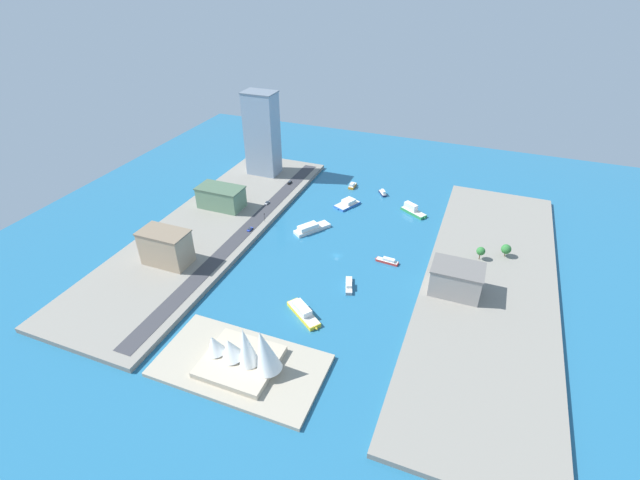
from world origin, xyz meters
TOP-DOWN VIEW (x-y plane):
  - ground_plane at (0.00, 0.00)m, footprint 440.00×440.00m
  - quay_west at (-89.37, 0.00)m, footprint 70.00×240.00m
  - quay_east at (89.37, 0.00)m, footprint 70.00×240.00m
  - peninsula_point at (10.88, 98.77)m, footprint 75.61×41.06m
  - road_strip at (64.16, 0.00)m, footprint 9.93×228.00m
  - patrol_launch_navy at (-5.14, -90.43)m, footprint 8.16×10.31m
  - tugboat_red at (-30.71, -4.18)m, footprint 14.73×4.63m
  - ferry_white_commuter at (25.91, -21.32)m, footprint 20.40×25.05m
  - ferry_yellow_fast at (-1.94, 57.04)m, footprint 22.88×19.13m
  - catamaran_blue at (14.32, -63.98)m, footprint 16.82×21.30m
  - yacht_sleek_gray at (-16.53, 26.34)m, footprint 8.10×16.34m
  - ferry_green_doubledeck at (-32.32, -70.16)m, footprint 20.08×15.64m
  - water_taxi_orange at (20.30, -94.01)m, footprint 4.17×11.28m
  - carpark_squat_concrete at (-71.65, 12.78)m, footprint 27.03×19.14m
  - tower_tall_glass at (94.53, -88.17)m, footprint 25.24×17.46m
  - apartment_midrise_tan at (88.78, 46.27)m, footprint 28.22×16.47m
  - terminal_long_green at (95.83, -24.20)m, footprint 32.31×17.83m
  - sedan_silver at (67.82, -39.69)m, footprint 2.00×4.62m
  - hatchback_blue at (61.68, -2.73)m, footprint 2.03×4.98m
  - suv_black at (66.56, -76.31)m, footprint 1.82×5.17m
  - traffic_light_waterfront at (57.61, -16.13)m, footprint 0.36×0.36m
  - opera_landmark at (7.63, 98.77)m, footprint 38.21×29.75m
  - park_tree_cluster at (-90.13, -28.70)m, footprint 19.38×14.06m

SIDE VIEW (x-z plane):
  - ground_plane at x=0.00m, z-range 0.00..0.00m
  - peninsula_point at x=10.88m, z-range 0.00..2.00m
  - tugboat_red at x=-30.71m, z-range -0.36..2.87m
  - yacht_sleek_gray at x=-16.53m, z-range -0.47..3.24m
  - patrol_launch_navy at x=-5.14m, z-range -0.54..3.47m
  - quay_west at x=-89.37m, z-range 0.00..2.99m
  - quay_east at x=89.37m, z-range 0.00..2.99m
  - water_taxi_orange at x=20.30m, z-range -0.49..3.50m
  - catamaran_blue at x=14.32m, z-range -0.61..3.84m
  - ferry_white_commuter at x=25.91m, z-range -0.56..4.73m
  - ferry_yellow_fast at x=-1.94m, z-range -0.62..4.93m
  - ferry_green_doubledeck at x=-32.32m, z-range -0.93..5.62m
  - road_strip at x=64.16m, z-range 2.99..3.14m
  - sedan_silver at x=67.82m, z-range 3.14..4.60m
  - hatchback_blue at x=61.68m, z-range 3.14..4.64m
  - suv_black at x=66.56m, z-range 3.13..4.73m
  - traffic_light_waterfront at x=57.61m, z-range 4.08..10.58m
  - park_tree_cluster at x=-90.13m, z-range 4.23..12.47m
  - opera_landmark at x=7.63m, z-range -2.12..22.62m
  - terminal_long_green at x=95.83m, z-range 3.02..18.29m
  - carpark_squat_concrete at x=-71.65m, z-range 3.02..19.14m
  - apartment_midrise_tan at x=88.78m, z-range 3.02..23.93m
  - tower_tall_glass at x=94.53m, z-range 3.02..68.71m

